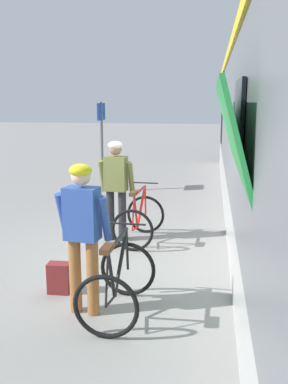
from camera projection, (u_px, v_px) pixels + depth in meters
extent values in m
plane|color=gray|center=(124.00, 258.00, 6.73)|extent=(80.00, 80.00, 0.00)
cube|color=#238C3D|center=(237.00, 158.00, 4.77)|extent=(0.50, 3.64, 1.65)
cube|color=yellow|center=(232.00, 40.00, 7.08)|extent=(0.04, 18.35, 0.20)
cube|color=black|center=(239.00, 119.00, 4.44)|extent=(0.04, 1.10, 0.80)
cube|color=black|center=(222.00, 106.00, 13.65)|extent=(0.03, 1.10, 2.29)
cylinder|color=#232328|center=(110.00, 215.00, 7.52)|extent=(0.14, 0.14, 0.90)
cylinder|color=#232328|center=(122.00, 216.00, 7.47)|extent=(0.14, 0.14, 0.90)
cube|color=olive|center=(116.00, 174.00, 7.34)|extent=(0.40, 0.27, 0.60)
cylinder|color=olive|center=(102.00, 175.00, 7.45)|extent=(0.11, 0.27, 0.56)
cylinder|color=olive|center=(131.00, 177.00, 7.32)|extent=(0.11, 0.27, 0.56)
sphere|color=#9E7051|center=(115.00, 149.00, 7.25)|extent=(0.22, 0.22, 0.22)
ellipsoid|color=white|center=(115.00, 145.00, 7.23)|extent=(0.28, 0.30, 0.14)
cylinder|color=#935B2D|center=(75.00, 275.00, 4.93)|extent=(0.14, 0.14, 0.90)
cylinder|color=#935B2D|center=(93.00, 277.00, 4.87)|extent=(0.14, 0.14, 0.90)
cube|color=#2D4C9E|center=(82.00, 214.00, 4.74)|extent=(0.41, 0.29, 0.60)
cylinder|color=#2D4C9E|center=(63.00, 215.00, 4.86)|extent=(0.12, 0.27, 0.56)
cylinder|color=#2D4C9E|center=(105.00, 219.00, 4.71)|extent=(0.12, 0.27, 0.56)
sphere|color=beige|center=(81.00, 176.00, 4.65)|extent=(0.22, 0.22, 0.22)
ellipsoid|color=yellow|center=(81.00, 170.00, 4.64)|extent=(0.29, 0.31, 0.14)
torus|color=black|center=(146.00, 214.00, 7.93)|extent=(0.71, 0.09, 0.71)
torus|color=black|center=(132.00, 230.00, 6.95)|extent=(0.71, 0.09, 0.71)
cylinder|color=red|center=(141.00, 206.00, 7.53)|extent=(0.08, 0.65, 0.63)
cylinder|color=red|center=(140.00, 191.00, 7.36)|extent=(0.09, 0.85, 0.04)
cylinder|color=red|center=(136.00, 212.00, 7.13)|extent=(0.06, 0.28, 0.62)
cylinder|color=red|center=(135.00, 229.00, 7.13)|extent=(0.05, 0.36, 0.08)
cylinder|color=red|center=(133.00, 213.00, 6.95)|extent=(0.03, 0.14, 0.56)
cylinder|color=red|center=(145.00, 200.00, 7.84)|extent=(0.04, 0.08, 0.55)
cylinder|color=black|center=(145.00, 183.00, 7.75)|extent=(0.48, 0.05, 0.02)
cube|color=#4C2D19|center=(134.00, 193.00, 6.91)|extent=(0.11, 0.25, 0.06)
torus|color=black|center=(128.00, 269.00, 5.35)|extent=(0.71, 0.07, 0.71)
torus|color=black|center=(106.00, 307.00, 4.37)|extent=(0.71, 0.07, 0.71)
cylinder|color=black|center=(121.00, 261.00, 4.96)|extent=(0.06, 0.64, 0.63)
cylinder|color=black|center=(118.00, 239.00, 4.78)|extent=(0.06, 0.85, 0.04)
cylinder|color=black|center=(111.00, 275.00, 4.55)|extent=(0.05, 0.28, 0.62)
cylinder|color=black|center=(110.00, 301.00, 4.55)|extent=(0.04, 0.36, 0.08)
cylinder|color=black|center=(107.00, 280.00, 4.37)|extent=(0.03, 0.14, 0.56)
cylinder|color=black|center=(127.00, 249.00, 5.27)|extent=(0.03, 0.08, 0.55)
cylinder|color=black|center=(126.00, 224.00, 5.18)|extent=(0.48, 0.04, 0.02)
cube|color=#4C2D19|center=(107.00, 249.00, 4.33)|extent=(0.11, 0.24, 0.06)
cube|color=maroon|center=(59.00, 278.00, 5.47)|extent=(0.29, 0.19, 0.40)
cylinder|color=#595B60|center=(102.00, 148.00, 11.38)|extent=(0.08, 0.08, 2.40)
cube|color=#193F99|center=(101.00, 112.00, 11.18)|extent=(0.04, 0.70, 0.44)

